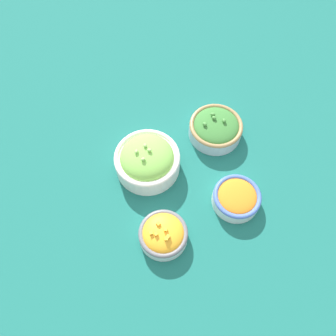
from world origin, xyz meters
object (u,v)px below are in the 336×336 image
Objects in this scene: bowl_squash at (163,234)px; bowl_broccoli at (216,128)px; bowl_carrots at (237,198)px; bowl_lettuce at (147,160)px.

bowl_squash is 0.79× the size of bowl_broccoli.
bowl_squash reaches higher than bowl_carrots.
bowl_broccoli is (-0.29, 0.17, 0.00)m from bowl_squash.
bowl_lettuce is (-0.12, -0.22, 0.01)m from bowl_carrots.
bowl_broccoli reaches higher than bowl_squash.
bowl_broccoli is at bearing -173.83° from bowl_carrots.
bowl_squash is at bearing 8.13° from bowl_lettuce.
bowl_carrots is 1.02× the size of bowl_squash.
bowl_broccoli is (-0.09, 0.19, -0.01)m from bowl_lettuce.
bowl_carrots is 0.25m from bowl_lettuce.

